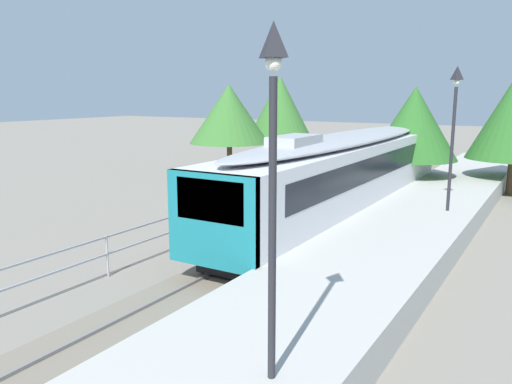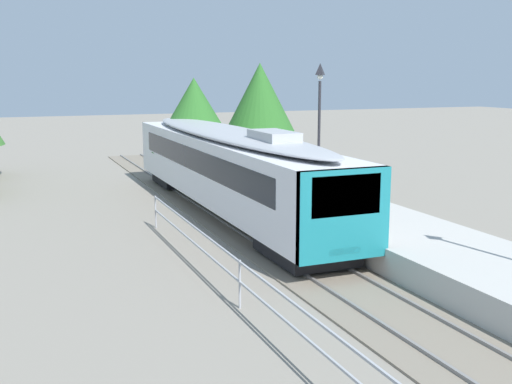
# 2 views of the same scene
# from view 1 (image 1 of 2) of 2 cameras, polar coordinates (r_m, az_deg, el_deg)

# --- Properties ---
(ground_plane) EXTENTS (160.00, 160.00, 0.00)m
(ground_plane) POSITION_cam_1_polar(r_m,az_deg,el_deg) (16.29, -12.70, -8.27)
(ground_plane) COLOR gray
(track_rails) EXTENTS (3.20, 60.00, 0.14)m
(track_rails) POSITION_cam_1_polar(r_m,az_deg,el_deg) (14.47, -3.93, -10.35)
(track_rails) COLOR slate
(track_rails) RESTS_ON ground
(commuter_train) EXTENTS (2.82, 19.39, 3.74)m
(commuter_train) POSITION_cam_1_polar(r_m,az_deg,el_deg) (21.83, 9.86, 2.48)
(commuter_train) COLOR silver
(commuter_train) RESTS_ON track_rails
(station_platform) EXTENTS (3.90, 60.00, 0.90)m
(station_platform) POSITION_cam_1_polar(r_m,az_deg,el_deg) (12.85, 8.25, -11.25)
(station_platform) COLOR #B7B5AD
(station_platform) RESTS_ON ground
(platform_lamp_mid_platform) EXTENTS (0.34, 0.34, 5.35)m
(platform_lamp_mid_platform) POSITION_cam_1_polar(r_m,az_deg,el_deg) (7.39, 1.88, 5.87)
(platform_lamp_mid_platform) COLOR #232328
(platform_lamp_mid_platform) RESTS_ON station_platform
(platform_lamp_far_end) EXTENTS (0.34, 0.34, 5.35)m
(platform_lamp_far_end) POSITION_cam_1_polar(r_m,az_deg,el_deg) (20.37, 21.13, 8.34)
(platform_lamp_far_end) COLOR #232328
(platform_lamp_far_end) RESTS_ON station_platform
(tree_behind_carpark) EXTENTS (4.90, 4.90, 6.54)m
(tree_behind_carpark) POSITION_cam_1_polar(r_m,az_deg,el_deg) (39.11, 2.68, 9.31)
(tree_behind_carpark) COLOR brown
(tree_behind_carpark) RESTS_ON ground
(tree_behind_station_far) EXTENTS (4.59, 4.59, 5.64)m
(tree_behind_station_far) POSITION_cam_1_polar(r_m,az_deg,el_deg) (28.51, 17.11, 7.28)
(tree_behind_station_far) COLOR brown
(tree_behind_station_far) RESTS_ON ground
(tree_distant_left) EXTENTS (5.33, 5.33, 5.88)m
(tree_distant_left) POSITION_cam_1_polar(r_m,az_deg,el_deg) (34.65, -3.00, 8.63)
(tree_distant_left) COLOR brown
(tree_distant_left) RESTS_ON ground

